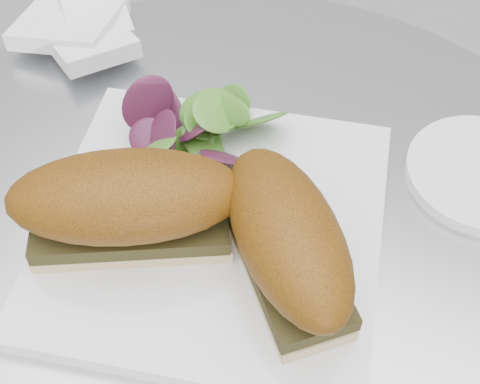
# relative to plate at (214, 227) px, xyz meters

# --- Properties ---
(table) EXTENTS (0.70, 0.70, 0.73)m
(table) POSITION_rel_plate_xyz_m (0.02, -0.01, -0.25)
(table) COLOR #A4A6AB
(table) RESTS_ON ground
(plate) EXTENTS (0.32, 0.32, 0.02)m
(plate) POSITION_rel_plate_xyz_m (0.00, 0.00, 0.00)
(plate) COLOR silver
(plate) RESTS_ON table
(sandwich_left) EXTENTS (0.20, 0.15, 0.08)m
(sandwich_left) POSITION_rel_plate_xyz_m (-0.05, -0.04, 0.05)
(sandwich_left) COLOR tan
(sandwich_left) RESTS_ON plate
(sandwich_right) EXTENTS (0.16, 0.17, 0.08)m
(sandwich_right) POSITION_rel_plate_xyz_m (0.07, -0.02, 0.05)
(sandwich_right) COLOR tan
(sandwich_right) RESTS_ON plate
(salad) EXTENTS (0.11, 0.11, 0.05)m
(salad) POSITION_rel_plate_xyz_m (-0.04, 0.07, 0.03)
(salad) COLOR #56832B
(salad) RESTS_ON plate
(napkin) EXTENTS (0.15, 0.15, 0.02)m
(napkin) POSITION_rel_plate_xyz_m (-0.23, 0.16, 0.00)
(napkin) COLOR white
(napkin) RESTS_ON table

